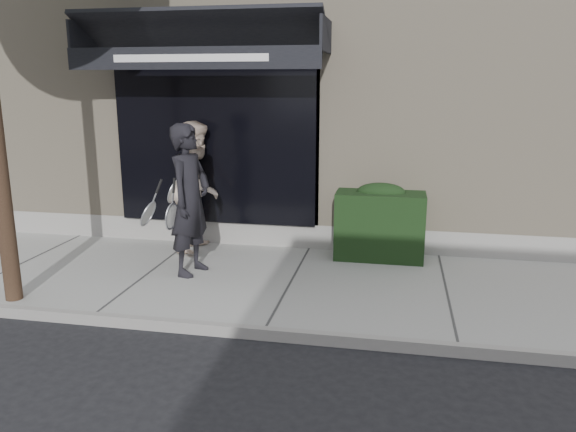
# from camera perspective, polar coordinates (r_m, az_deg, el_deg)

# --- Properties ---
(ground) EXTENTS (80.00, 80.00, 0.00)m
(ground) POSITION_cam_1_polar(r_m,az_deg,el_deg) (7.58, 0.38, -7.37)
(ground) COLOR black
(ground) RESTS_ON ground
(sidewalk) EXTENTS (20.00, 3.00, 0.12)m
(sidewalk) POSITION_cam_1_polar(r_m,az_deg,el_deg) (7.56, 0.38, -6.95)
(sidewalk) COLOR #979792
(sidewalk) RESTS_ON ground
(curb) EXTENTS (20.00, 0.10, 0.14)m
(curb) POSITION_cam_1_polar(r_m,az_deg,el_deg) (6.15, -2.35, -11.80)
(curb) COLOR gray
(curb) RESTS_ON ground
(building_facade) EXTENTS (14.30, 8.04, 5.64)m
(building_facade) POSITION_cam_1_polar(r_m,az_deg,el_deg) (11.99, 4.88, 13.61)
(building_facade) COLOR #B9A88D
(building_facade) RESTS_ON ground
(hedge) EXTENTS (1.30, 0.70, 1.14)m
(hedge) POSITION_cam_1_polar(r_m,az_deg,el_deg) (8.46, 9.31, -0.65)
(hedge) COLOR black
(hedge) RESTS_ON sidewalk
(pedestrian_front) EXTENTS (0.87, 0.90, 2.05)m
(pedestrian_front) POSITION_cam_1_polar(r_m,az_deg,el_deg) (7.67, -9.94, 1.60)
(pedestrian_front) COLOR black
(pedestrian_front) RESTS_ON sidewalk
(pedestrian_back) EXTENTS (0.77, 0.98, 2.01)m
(pedestrian_back) POSITION_cam_1_polar(r_m,az_deg,el_deg) (8.80, -9.19, 2.99)
(pedestrian_back) COLOR beige
(pedestrian_back) RESTS_ON sidewalk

